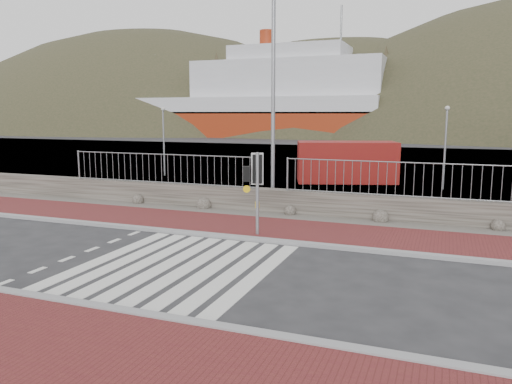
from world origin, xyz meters
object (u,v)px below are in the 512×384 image
at_px(traffic_signal_far, 256,176).
at_px(streetlight, 277,81).
at_px(shipping_container, 346,162).
at_px(ferry, 252,104).

xyz_separation_m(traffic_signal_far, streetlight, (-0.90, 4.62, 3.09)).
relative_size(traffic_signal_far, shipping_container, 0.49).
bearing_deg(streetlight, shipping_container, 64.53).
relative_size(traffic_signal_far, streetlight, 0.29).
xyz_separation_m(traffic_signal_far, shipping_container, (0.21, 13.39, -0.77)).
distance_m(traffic_signal_far, shipping_container, 13.41).
height_order(streetlight, shipping_container, streetlight).
bearing_deg(traffic_signal_far, ferry, -90.75).
distance_m(traffic_signal_far, streetlight, 5.63).
relative_size(ferry, traffic_signal_far, 19.28).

